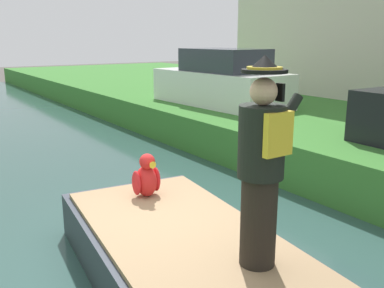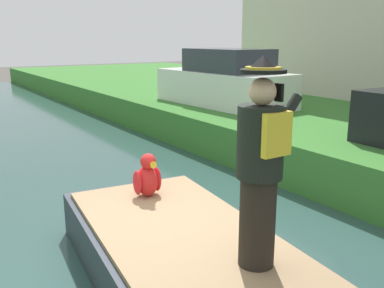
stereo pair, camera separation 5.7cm
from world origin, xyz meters
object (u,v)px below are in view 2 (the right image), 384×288
object	(u,v)px
boat	(193,268)
parrot_plush	(147,178)
parked_car_white	(224,81)
person_pirate	(260,165)

from	to	relation	value
boat	parrot_plush	xyz separation A→B (m)	(0.21, 1.38, 0.55)
parked_car_white	person_pirate	bearing A→B (deg)	-125.49
parrot_plush	parked_car_white	size ratio (longest dim) A/B	0.14
boat	parked_car_white	world-z (taller)	parked_car_white
person_pirate	parked_car_white	bearing A→B (deg)	48.43
boat	person_pirate	bearing A→B (deg)	-71.54
person_pirate	parrot_plush	world-z (taller)	person_pirate
boat	person_pirate	distance (m)	1.43
person_pirate	parrot_plush	size ratio (longest dim) A/B	3.25
person_pirate	parrot_plush	distance (m)	2.18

